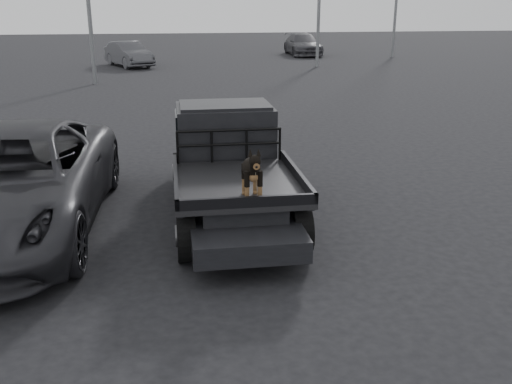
{
  "coord_description": "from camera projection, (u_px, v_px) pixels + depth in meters",
  "views": [
    {
      "loc": [
        -1.19,
        -7.44,
        3.57
      ],
      "look_at": [
        -0.13,
        -0.44,
        1.18
      ],
      "focal_mm": 40.0,
      "sensor_mm": 36.0,
      "label": 1
    }
  ],
  "objects": [
    {
      "name": "headache_rack",
      "position": [
        229.0,
        146.0,
        9.76
      ],
      "size": [
        1.8,
        0.08,
        0.55
      ],
      "primitive_type": null,
      "color": "black",
      "rests_on": "flatbed_ute"
    },
    {
      "name": "dog",
      "position": [
        252.0,
        173.0,
        7.91
      ],
      "size": [
        0.32,
        0.6,
        0.74
      ],
      "primitive_type": null,
      "color": "black",
      "rests_on": "flatbed_ute"
    },
    {
      "name": "parked_suv",
      "position": [
        10.0,
        182.0,
        9.0
      ],
      "size": [
        2.99,
        6.09,
        1.67
      ],
      "primitive_type": "imported",
      "rotation": [
        0.0,
        0.0,
        -0.04
      ],
      "color": "#2B2B2F",
      "rests_on": "ground"
    },
    {
      "name": "distant_car_b",
      "position": [
        303.0,
        44.0,
        38.66
      ],
      "size": [
        2.05,
        4.9,
        1.41
      ],
      "primitive_type": "imported",
      "rotation": [
        0.0,
        0.0,
        -0.01
      ],
      "color": "#424147",
      "rests_on": "ground"
    },
    {
      "name": "flatbed_ute",
      "position": [
        231.0,
        190.0,
        9.8
      ],
      "size": [
        2.0,
        5.4,
        0.92
      ],
      "primitive_type": null,
      "color": "black",
      "rests_on": "ground"
    },
    {
      "name": "ute_cab",
      "position": [
        225.0,
        127.0,
        10.41
      ],
      "size": [
        1.72,
        1.3,
        0.88
      ],
      "primitive_type": null,
      "color": "black",
      "rests_on": "flatbed_ute"
    },
    {
      "name": "distant_car_a",
      "position": [
        129.0,
        54.0,
        31.98
      ],
      "size": [
        3.05,
        4.37,
        1.37
      ],
      "primitive_type": "imported",
      "rotation": [
        0.0,
        0.0,
        0.43
      ],
      "color": "#434347",
      "rests_on": "ground"
    },
    {
      "name": "ground",
      "position": [
        261.0,
        259.0,
        8.27
      ],
      "size": [
        120.0,
        120.0,
        0.0
      ],
      "primitive_type": "plane",
      "color": "black",
      "rests_on": "ground"
    }
  ]
}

